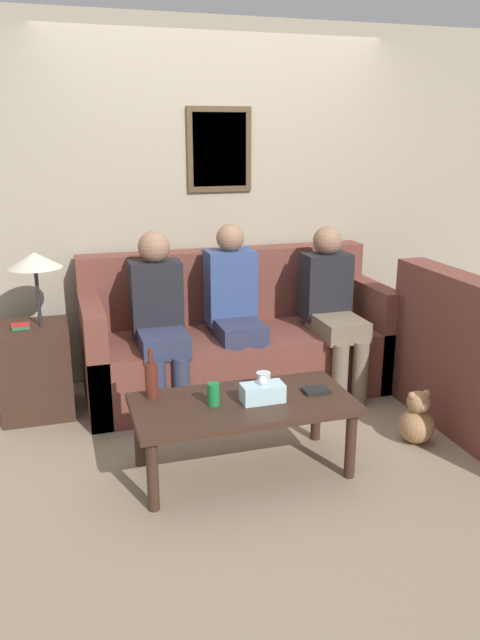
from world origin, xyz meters
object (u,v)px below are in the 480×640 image
(couch_main, at_px, (235,343))
(wine_bottle, at_px, (152,379))
(person_right, at_px, (332,304))
(drinking_glass, at_px, (263,381))
(person_left, at_px, (159,315))
(teddy_bear, at_px, (417,420))
(coffee_table, at_px, (243,410))
(person_middle, at_px, (235,306))

(couch_main, relative_size, wine_bottle, 7.74)
(person_right, bearing_deg, drinking_glass, -134.37)
(wine_bottle, xyz_separation_m, person_left, (0.18, 0.77, 0.13))
(couch_main, xyz_separation_m, person_right, (0.66, -0.22, 0.31))
(couch_main, distance_m, drinking_glass, 1.06)
(person_left, relative_size, teddy_bear, 3.58)
(person_left, xyz_separation_m, teddy_bear, (1.39, -0.95, -0.52))
(coffee_table, distance_m, teddy_bear, 1.13)
(person_middle, bearing_deg, couch_main, 71.75)
(coffee_table, xyz_separation_m, drinking_glass, (0.16, 0.13, 0.10))
(wine_bottle, xyz_separation_m, teddy_bear, (1.57, -0.18, -0.38))
(couch_main, bearing_deg, wine_bottle, -128.24)
(teddy_bear, bearing_deg, drinking_glass, 173.32)
(person_right, relative_size, teddy_bear, 3.52)
(wine_bottle, bearing_deg, person_right, 27.73)
(drinking_glass, relative_size, person_left, 0.08)
(wine_bottle, distance_m, person_middle, 1.12)
(couch_main, xyz_separation_m, coffee_table, (-0.30, -1.16, 0.03))
(drinking_glass, relative_size, person_middle, 0.08)
(wine_bottle, distance_m, person_left, 0.80)
(person_left, bearing_deg, couch_main, 18.62)
(coffee_table, bearing_deg, person_right, 44.57)
(teddy_bear, bearing_deg, wine_bottle, 173.45)
(couch_main, height_order, coffee_table, couch_main)
(person_right, distance_m, teddy_bear, 1.07)
(couch_main, distance_m, person_middle, 0.35)
(coffee_table, relative_size, person_right, 1.01)
(person_left, bearing_deg, teddy_bear, -34.36)
(drinking_glass, xyz_separation_m, person_right, (0.80, 0.81, 0.18))
(person_left, bearing_deg, wine_bottle, -103.12)
(drinking_glass, distance_m, person_right, 1.15)
(couch_main, distance_m, person_right, 0.76)
(coffee_table, relative_size, teddy_bear, 3.56)
(drinking_glass, xyz_separation_m, person_middle, (0.10, 0.91, 0.19))
(couch_main, height_order, drinking_glass, couch_main)
(coffee_table, xyz_separation_m, wine_bottle, (-0.46, 0.20, 0.16))
(drinking_glass, bearing_deg, teddy_bear, -6.68)
(wine_bottle, xyz_separation_m, person_right, (1.42, 0.75, 0.12))
(teddy_bear, bearing_deg, person_right, 99.46)
(couch_main, height_order, teddy_bear, couch_main)
(couch_main, bearing_deg, drinking_glass, -97.77)
(coffee_table, bearing_deg, drinking_glass, 38.62)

